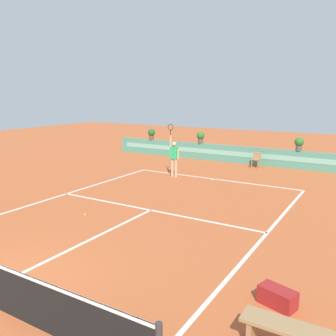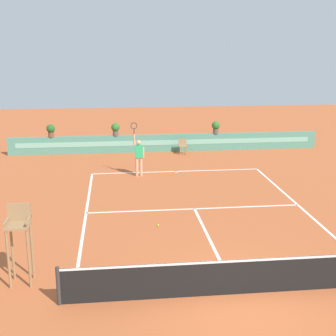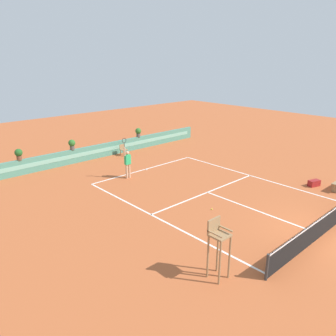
{
  "view_description": "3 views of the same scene",
  "coord_description": "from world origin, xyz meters",
  "px_view_note": "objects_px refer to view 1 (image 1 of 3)",
  "views": [
    {
      "loc": [
        6.71,
        -3.6,
        3.99
      ],
      "look_at": [
        -0.75,
        8.85,
        1.0
      ],
      "focal_mm": 38.42,
      "sensor_mm": 36.0,
      "label": 1
    },
    {
      "loc": [
        -2.94,
        -10.53,
        6.18
      ],
      "look_at": [
        -0.75,
        8.85,
        1.0
      ],
      "focal_mm": 50.67,
      "sensor_mm": 36.0,
      "label": 2
    },
    {
      "loc": [
        -13.27,
        -4.72,
        7.16
      ],
      "look_at": [
        -0.75,
        8.85,
        1.0
      ],
      "focal_mm": 35.59,
      "sensor_mm": 36.0,
      "label": 3
    }
  ],
  "objects_px": {
    "potted_plant_right": "(299,143)",
    "ball_kid_chair": "(256,159)",
    "potted_plant_left": "(201,137)",
    "bench_courtside": "(293,335)",
    "potted_plant_far_left": "(152,133)",
    "tennis_player": "(174,156)",
    "tennis_ball_near_baseline": "(85,215)",
    "gear_bag": "(277,297)"
  },
  "relations": [
    {
      "from": "tennis_player",
      "to": "tennis_ball_near_baseline",
      "type": "xyz_separation_m",
      "value": [
        0.32,
        -6.51,
        -1.02
      ]
    },
    {
      "from": "bench_courtside",
      "to": "tennis_player",
      "type": "relative_size",
      "value": 0.62
    },
    {
      "from": "bench_courtside",
      "to": "tennis_ball_near_baseline",
      "type": "xyz_separation_m",
      "value": [
        -7.4,
        3.22,
        -0.34
      ]
    },
    {
      "from": "ball_kid_chair",
      "to": "tennis_player",
      "type": "relative_size",
      "value": 0.33
    },
    {
      "from": "gear_bag",
      "to": "potted_plant_left",
      "type": "distance_m",
      "value": 15.92
    },
    {
      "from": "potted_plant_right",
      "to": "potted_plant_left",
      "type": "relative_size",
      "value": 1.0
    },
    {
      "from": "bench_courtside",
      "to": "potted_plant_right",
      "type": "relative_size",
      "value": 2.21
    },
    {
      "from": "tennis_player",
      "to": "potted_plant_left",
      "type": "height_order",
      "value": "tennis_player"
    },
    {
      "from": "bench_courtside",
      "to": "potted_plant_far_left",
      "type": "relative_size",
      "value": 2.21
    },
    {
      "from": "potted_plant_right",
      "to": "potted_plant_far_left",
      "type": "bearing_deg",
      "value": 180.0
    },
    {
      "from": "bench_courtside",
      "to": "tennis_player",
      "type": "xyz_separation_m",
      "value": [
        -7.73,
        9.73,
        0.67
      ]
    },
    {
      "from": "ball_kid_chair",
      "to": "bench_courtside",
      "type": "relative_size",
      "value": 0.53
    },
    {
      "from": "potted_plant_far_left",
      "to": "gear_bag",
      "type": "bearing_deg",
      "value": -48.86
    },
    {
      "from": "ball_kid_chair",
      "to": "bench_courtside",
      "type": "height_order",
      "value": "ball_kid_chair"
    },
    {
      "from": "tennis_player",
      "to": "tennis_ball_near_baseline",
      "type": "bearing_deg",
      "value": -87.16
    },
    {
      "from": "tennis_player",
      "to": "tennis_ball_near_baseline",
      "type": "height_order",
      "value": "tennis_player"
    },
    {
      "from": "potted_plant_right",
      "to": "ball_kid_chair",
      "type": "bearing_deg",
      "value": -160.44
    },
    {
      "from": "potted_plant_right",
      "to": "potted_plant_far_left",
      "type": "distance_m",
      "value": 9.48
    },
    {
      "from": "ball_kid_chair",
      "to": "potted_plant_left",
      "type": "bearing_deg",
      "value": 169.06
    },
    {
      "from": "tennis_player",
      "to": "ball_kid_chair",
      "type": "bearing_deg",
      "value": 57.87
    },
    {
      "from": "bench_courtside",
      "to": "tennis_ball_near_baseline",
      "type": "relative_size",
      "value": 23.53
    },
    {
      "from": "tennis_player",
      "to": "potted_plant_left",
      "type": "relative_size",
      "value": 3.57
    },
    {
      "from": "ball_kid_chair",
      "to": "potted_plant_far_left",
      "type": "distance_m",
      "value": 7.51
    },
    {
      "from": "potted_plant_right",
      "to": "tennis_player",
      "type": "bearing_deg",
      "value": -133.29
    },
    {
      "from": "bench_courtside",
      "to": "tennis_ball_near_baseline",
      "type": "distance_m",
      "value": 8.08
    },
    {
      "from": "gear_bag",
      "to": "potted_plant_left",
      "type": "xyz_separation_m",
      "value": [
        -8.23,
        13.57,
        1.23
      ]
    },
    {
      "from": "ball_kid_chair",
      "to": "tennis_ball_near_baseline",
      "type": "xyz_separation_m",
      "value": [
        -2.42,
        -10.87,
        -0.44
      ]
    },
    {
      "from": "tennis_ball_near_baseline",
      "to": "tennis_player",
      "type": "bearing_deg",
      "value": 92.84
    },
    {
      "from": "bench_courtside",
      "to": "ball_kid_chair",
      "type": "bearing_deg",
      "value": 109.48
    },
    {
      "from": "bench_courtside",
      "to": "potted_plant_left",
      "type": "xyz_separation_m",
      "value": [
        -8.77,
        14.83,
        1.04
      ]
    },
    {
      "from": "potted_plant_right",
      "to": "potted_plant_far_left",
      "type": "height_order",
      "value": "same"
    },
    {
      "from": "ball_kid_chair",
      "to": "potted_plant_left",
      "type": "relative_size",
      "value": 1.17
    },
    {
      "from": "tennis_ball_near_baseline",
      "to": "potted_plant_far_left",
      "type": "bearing_deg",
      "value": 113.31
    },
    {
      "from": "potted_plant_far_left",
      "to": "bench_courtside",
      "type": "bearing_deg",
      "value": -50.09
    },
    {
      "from": "gear_bag",
      "to": "tennis_player",
      "type": "height_order",
      "value": "tennis_player"
    },
    {
      "from": "gear_bag",
      "to": "tennis_ball_near_baseline",
      "type": "height_order",
      "value": "gear_bag"
    },
    {
      "from": "tennis_player",
      "to": "potted_plant_right",
      "type": "distance_m",
      "value": 7.01
    },
    {
      "from": "potted_plant_left",
      "to": "tennis_ball_near_baseline",
      "type": "bearing_deg",
      "value": -83.27
    },
    {
      "from": "gear_bag",
      "to": "tennis_ball_near_baseline",
      "type": "relative_size",
      "value": 10.29
    },
    {
      "from": "potted_plant_far_left",
      "to": "tennis_player",
      "type": "bearing_deg",
      "value": -47.46
    },
    {
      "from": "tennis_ball_near_baseline",
      "to": "potted_plant_right",
      "type": "bearing_deg",
      "value": 68.9
    },
    {
      "from": "bench_courtside",
      "to": "potted_plant_left",
      "type": "bearing_deg",
      "value": 120.61
    }
  ]
}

